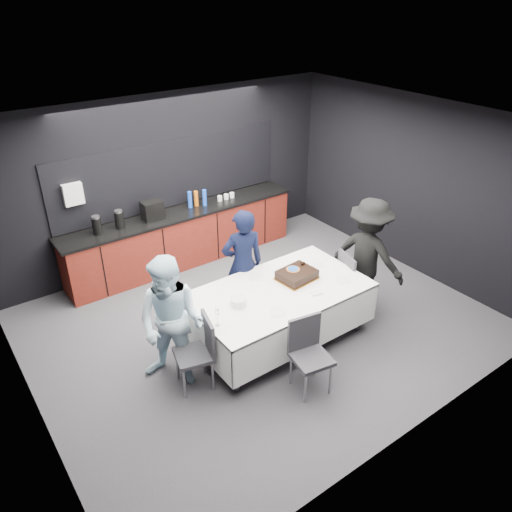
{
  "coord_description": "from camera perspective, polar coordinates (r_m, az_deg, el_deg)",
  "views": [
    {
      "loc": [
        -3.39,
        -4.6,
        4.29
      ],
      "look_at": [
        0.0,
        0.1,
        1.05
      ],
      "focal_mm": 35.0,
      "sensor_mm": 36.0,
      "label": 1
    }
  ],
  "objects": [
    {
      "name": "chair_right",
      "position": [
        7.28,
        10.91,
        -2.44
      ],
      "size": [
        0.51,
        0.51,
        0.92
      ],
      "color": "#333338",
      "rests_on": "ground"
    },
    {
      "name": "chair_left",
      "position": [
        5.92,
        -6.44,
        -10.37
      ],
      "size": [
        0.51,
        0.51,
        0.92
      ],
      "color": "#333338",
      "rests_on": "ground"
    },
    {
      "name": "party_table",
      "position": [
        6.52,
        2.58,
        -4.88
      ],
      "size": [
        2.32,
        1.32,
        0.78
      ],
      "color": "#99999E",
      "rests_on": "ground"
    },
    {
      "name": "plate_stack",
      "position": [
        6.12,
        -2.03,
        -5.23
      ],
      "size": [
        0.2,
        0.2,
        0.1
      ],
      "primitive_type": "cylinder",
      "color": "white",
      "rests_on": "party_table"
    },
    {
      "name": "person_center",
      "position": [
        6.89,
        -1.52,
        -1.01
      ],
      "size": [
        0.68,
        0.53,
        1.65
      ],
      "primitive_type": "imported",
      "rotation": [
        0.0,
        0.0,
        2.88
      ],
      "color": "black",
      "rests_on": "ground"
    },
    {
      "name": "ground",
      "position": [
        7.15,
        0.47,
        -7.69
      ],
      "size": [
        6.0,
        6.0,
        0.0
      ],
      "primitive_type": "plane",
      "color": "#414146",
      "rests_on": "ground"
    },
    {
      "name": "champagne_flute",
      "position": [
        5.74,
        -4.48,
        -6.62
      ],
      "size": [
        0.06,
        0.06,
        0.22
      ],
      "color": "white",
      "rests_on": "party_table"
    },
    {
      "name": "person_left",
      "position": [
        5.84,
        -9.65,
        -7.53
      ],
      "size": [
        1.0,
        1.03,
        1.67
      ],
      "primitive_type": "imported",
      "rotation": [
        0.0,
        0.0,
        -0.92
      ],
      "color": "#C7EAFA",
      "rests_on": "ground"
    },
    {
      "name": "room_shell",
      "position": [
        6.21,
        0.54,
        6.15
      ],
      "size": [
        6.04,
        5.04,
        2.82
      ],
      "color": "white",
      "rests_on": "ground"
    },
    {
      "name": "loose_plate_right_a",
      "position": [
        7.03,
        7.06,
        -0.95
      ],
      "size": [
        0.19,
        0.19,
        0.01
      ],
      "primitive_type": "cylinder",
      "color": "white",
      "rests_on": "party_table"
    },
    {
      "name": "person_right",
      "position": [
        7.26,
        12.66,
        0.12
      ],
      "size": [
        0.91,
        1.23,
        1.7
      ],
      "primitive_type": "imported",
      "rotation": [
        0.0,
        0.0,
        1.85
      ],
      "color": "black",
      "rests_on": "ground"
    },
    {
      "name": "fork_pile",
      "position": [
        6.4,
        6.95,
        -4.22
      ],
      "size": [
        0.16,
        0.13,
        0.02
      ],
      "primitive_type": "cube",
      "rotation": [
        0.0,
        0.0,
        -0.27
      ],
      "color": "white",
      "rests_on": "party_table"
    },
    {
      "name": "cake_assembly",
      "position": [
        6.65,
        4.69,
        -2.13
      ],
      "size": [
        0.54,
        0.46,
        0.16
      ],
      "color": "gold",
      "rests_on": "party_table"
    },
    {
      "name": "loose_plate_right_b",
      "position": [
        6.72,
        9.81,
        -2.71
      ],
      "size": [
        0.21,
        0.21,
        0.01
      ],
      "primitive_type": "cylinder",
      "color": "white",
      "rests_on": "party_table"
    },
    {
      "name": "loose_plate_near",
      "position": [
        6.03,
        2.47,
        -6.41
      ],
      "size": [
        0.2,
        0.2,
        0.01
      ],
      "primitive_type": "cylinder",
      "color": "white",
      "rests_on": "party_table"
    },
    {
      "name": "loose_plate_far",
      "position": [
        6.69,
        0.0,
        -2.4
      ],
      "size": [
        0.2,
        0.2,
        0.01
      ],
      "primitive_type": "cylinder",
      "color": "white",
      "rests_on": "party_table"
    },
    {
      "name": "kitchenette",
      "position": [
        8.48,
        -8.5,
        2.63
      ],
      "size": [
        4.1,
        0.64,
        2.05
      ],
      "color": "#59150E",
      "rests_on": "ground"
    },
    {
      "name": "chair_near",
      "position": [
        5.9,
        5.99,
        -10.51
      ],
      "size": [
        0.49,
        0.49,
        0.92
      ],
      "color": "#333338",
      "rests_on": "ground"
    }
  ]
}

